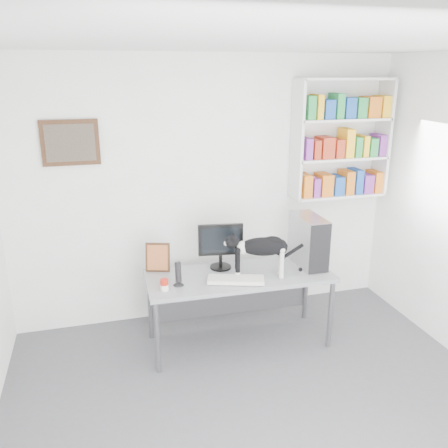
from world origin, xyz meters
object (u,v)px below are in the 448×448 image
at_px(monitor, 221,246).
at_px(cat, 261,256).
at_px(pc_tower, 308,241).
at_px(keyboard, 236,280).
at_px(leaning_print, 158,257).
at_px(soup_can, 164,285).
at_px(bookshelf, 341,139).
at_px(desk, 239,309).
at_px(speaker, 178,273).

xyz_separation_m(monitor, cat, (0.30, -0.29, -0.03)).
relative_size(monitor, pc_tower, 0.93).
bearing_deg(monitor, keyboard, -73.43).
xyz_separation_m(leaning_print, soup_can, (-0.01, -0.44, -0.09)).
bearing_deg(soup_can, bookshelf, 20.15).
height_order(desk, cat, cat).
xyz_separation_m(bookshelf, cat, (-1.11, -0.69, -0.93)).
relative_size(desk, cat, 2.67).
xyz_separation_m(keyboard, leaning_print, (-0.64, 0.43, 0.12)).
bearing_deg(pc_tower, keyboard, -165.91).
relative_size(monitor, soup_can, 4.40).
height_order(bookshelf, soup_can, bookshelf).
bearing_deg(pc_tower, speaker, -174.19).
bearing_deg(soup_can, pc_tower, 8.15).
distance_m(monitor, soup_can, 0.71).
height_order(pc_tower, leaning_print, pc_tower).
relative_size(bookshelf, keyboard, 2.45).
bearing_deg(cat, pc_tower, 30.29).
relative_size(leaning_print, cat, 0.44).
xyz_separation_m(desk, soup_can, (-0.73, -0.15, 0.41)).
height_order(leaning_print, cat, cat).
height_order(monitor, leaning_print, monitor).
relative_size(pc_tower, cat, 0.76).
bearing_deg(bookshelf, pc_tower, -136.98).
bearing_deg(bookshelf, cat, -148.08).
relative_size(monitor, leaning_print, 1.60).
xyz_separation_m(bookshelf, pc_tower, (-0.57, -0.53, -0.89)).
height_order(speaker, soup_can, speaker).
height_order(leaning_print, soup_can, leaning_print).
distance_m(speaker, cat, 0.77).
bearing_deg(speaker, soup_can, -152.07).
height_order(keyboard, speaker, speaker).
height_order(pc_tower, soup_can, pc_tower).
xyz_separation_m(bookshelf, leaning_print, (-2.00, -0.30, -0.99)).
distance_m(leaning_print, cat, 0.97).
distance_m(keyboard, leaning_print, 0.78).
relative_size(desk, keyboard, 3.42).
xyz_separation_m(leaning_print, cat, (0.89, -0.39, 0.06)).
distance_m(keyboard, pc_tower, 0.85).
distance_m(monitor, keyboard, 0.40).
relative_size(pc_tower, speaker, 2.16).
bearing_deg(keyboard, soup_can, -161.84).
xyz_separation_m(speaker, cat, (0.76, -0.02, 0.09)).
bearing_deg(leaning_print, speaker, -52.92).
bearing_deg(monitor, pc_tower, -1.13).
relative_size(leaning_print, soup_can, 2.75).
distance_m(soup_can, cat, 0.91).
distance_m(leaning_print, soup_can, 0.44).
bearing_deg(pc_tower, soup_can, -172.05).
bearing_deg(cat, soup_can, -163.26).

